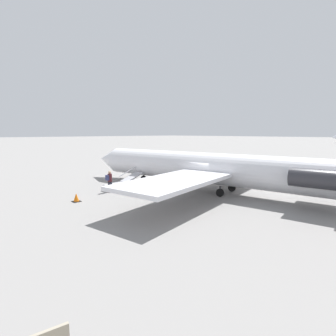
{
  "coord_description": "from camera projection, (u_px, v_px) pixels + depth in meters",
  "views": [
    {
      "loc": [
        -13.46,
        17.36,
        4.88
      ],
      "look_at": [
        2.95,
        1.3,
        1.77
      ],
      "focal_mm": 28.0,
      "sensor_mm": 36.0,
      "label": 1
    }
  ],
  "objects": [
    {
      "name": "ground_plane",
      "position": [
        203.0,
        191.0,
        22.22
      ],
      "size": [
        600.0,
        600.0,
        0.0
      ],
      "primitive_type": "plane",
      "color": "gray"
    },
    {
      "name": "boarding_stairs",
      "position": [
        119.0,
        185.0,
        22.81
      ],
      "size": [
        1.66,
        4.12,
        1.67
      ],
      "rotation": [
        0.0,
        0.0,
        -1.41
      ],
      "color": "#B2B2B7",
      "rests_on": "ground"
    },
    {
      "name": "passenger",
      "position": [
        110.0,
        180.0,
        21.67
      ],
      "size": [
        0.38,
        0.56,
        1.74
      ],
      "rotation": [
        0.0,
        0.0,
        -1.41
      ],
      "color": "#23232D",
      "rests_on": "ground"
    },
    {
      "name": "airplane_main",
      "position": [
        213.0,
        168.0,
        21.43
      ],
      "size": [
        26.93,
        20.4,
        6.66
      ],
      "rotation": [
        0.0,
        0.0,
        0.16
      ],
      "color": "silver",
      "rests_on": "ground"
    },
    {
      "name": "traffic_cone_near_stairs",
      "position": [
        76.0,
        198.0,
        18.62
      ],
      "size": [
        0.56,
        0.56,
        0.61
      ],
      "color": "black",
      "rests_on": "ground"
    }
  ]
}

